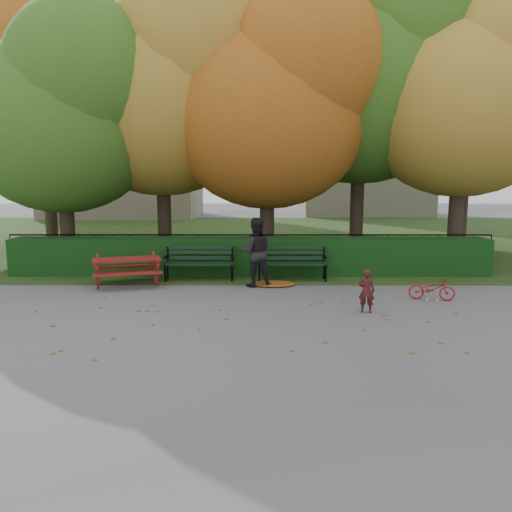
{
  "coord_description": "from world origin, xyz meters",
  "views": [
    {
      "loc": [
        0.21,
        -9.08,
        2.6
      ],
      "look_at": [
        0.18,
        1.28,
        1.0
      ],
      "focal_mm": 35.0,
      "sensor_mm": 36.0,
      "label": 1
    }
  ],
  "objects_px": {
    "bench_left": "(200,260)",
    "tree_g": "(480,102)",
    "adult": "(256,252)",
    "bench_right": "(292,260)",
    "tree_e": "(478,91)",
    "tree_a": "(68,111)",
    "child": "(366,291)",
    "tree_d": "(375,70)",
    "tree_c": "(279,102)",
    "picnic_table": "(127,264)",
    "tree_b": "(171,86)",
    "tree_f": "(51,91)",
    "bicycle": "(432,289)"
  },
  "relations": [
    {
      "from": "tree_f",
      "to": "adult",
      "type": "height_order",
      "value": "tree_f"
    },
    {
      "from": "tree_e",
      "to": "child",
      "type": "bearing_deg",
      "value": -128.27
    },
    {
      "from": "tree_c",
      "to": "tree_e",
      "type": "relative_size",
      "value": 0.98
    },
    {
      "from": "tree_e",
      "to": "bench_right",
      "type": "distance_m",
      "value": 7.38
    },
    {
      "from": "tree_a",
      "to": "tree_f",
      "type": "relative_size",
      "value": 0.81
    },
    {
      "from": "tree_e",
      "to": "tree_d",
      "type": "bearing_deg",
      "value": 151.09
    },
    {
      "from": "picnic_table",
      "to": "tree_d",
      "type": "bearing_deg",
      "value": 15.2
    },
    {
      "from": "bench_left",
      "to": "child",
      "type": "relative_size",
      "value": 2.07
    },
    {
      "from": "tree_c",
      "to": "adult",
      "type": "relative_size",
      "value": 4.74
    },
    {
      "from": "bench_right",
      "to": "bench_left",
      "type": "bearing_deg",
      "value": 180.0
    },
    {
      "from": "tree_b",
      "to": "tree_a",
      "type": "bearing_deg",
      "value": -156.95
    },
    {
      "from": "tree_c",
      "to": "tree_g",
      "type": "height_order",
      "value": "tree_g"
    },
    {
      "from": "adult",
      "to": "child",
      "type": "bearing_deg",
      "value": 125.95
    },
    {
      "from": "child",
      "to": "bicycle",
      "type": "height_order",
      "value": "child"
    },
    {
      "from": "tree_d",
      "to": "tree_e",
      "type": "xyz_separation_m",
      "value": [
        2.64,
        -1.46,
        -0.9
      ]
    },
    {
      "from": "tree_d",
      "to": "bench_left",
      "type": "xyz_separation_m",
      "value": [
        -5.18,
        -3.53,
        -5.46
      ]
    },
    {
      "from": "tree_g",
      "to": "bench_left",
      "type": "bearing_deg",
      "value": -147.83
    },
    {
      "from": "tree_b",
      "to": "tree_e",
      "type": "height_order",
      "value": "tree_b"
    },
    {
      "from": "tree_g",
      "to": "child",
      "type": "xyz_separation_m",
      "value": [
        -5.99,
        -9.29,
        -4.94
      ]
    },
    {
      "from": "tree_c",
      "to": "picnic_table",
      "type": "xyz_separation_m",
      "value": [
        -3.83,
        -3.02,
        -4.29
      ]
    },
    {
      "from": "tree_e",
      "to": "tree_a",
      "type": "bearing_deg",
      "value": -179.06
    },
    {
      "from": "picnic_table",
      "to": "tree_e",
      "type": "bearing_deg",
      "value": -0.21
    },
    {
      "from": "adult",
      "to": "bench_right",
      "type": "bearing_deg",
      "value": -145.64
    },
    {
      "from": "tree_b",
      "to": "bicycle",
      "type": "bearing_deg",
      "value": -39.21
    },
    {
      "from": "bench_right",
      "to": "bicycle",
      "type": "xyz_separation_m",
      "value": [
        2.89,
        -2.2,
        -0.27
      ]
    },
    {
      "from": "tree_c",
      "to": "bench_left",
      "type": "xyz_separation_m",
      "value": [
        -2.13,
        -2.26,
        -4.3
      ]
    },
    {
      "from": "tree_c",
      "to": "child",
      "type": "height_order",
      "value": "tree_c"
    },
    {
      "from": "tree_a",
      "to": "tree_b",
      "type": "bearing_deg",
      "value": 23.05
    },
    {
      "from": "tree_f",
      "to": "tree_g",
      "type": "relative_size",
      "value": 1.07
    },
    {
      "from": "tree_c",
      "to": "tree_f",
      "type": "distance_m",
      "value": 8.66
    },
    {
      "from": "tree_a",
      "to": "bench_left",
      "type": "height_order",
      "value": "tree_a"
    },
    {
      "from": "picnic_table",
      "to": "adult",
      "type": "bearing_deg",
      "value": -17.52
    },
    {
      "from": "bench_left",
      "to": "adult",
      "type": "relative_size",
      "value": 1.07
    },
    {
      "from": "bench_right",
      "to": "picnic_table",
      "type": "bearing_deg",
      "value": -169.5
    },
    {
      "from": "tree_a",
      "to": "bicycle",
      "type": "bearing_deg",
      "value": -23.96
    },
    {
      "from": "tree_g",
      "to": "picnic_table",
      "type": "distance_m",
      "value": 14.08
    },
    {
      "from": "tree_b",
      "to": "tree_d",
      "type": "distance_m",
      "value": 6.37
    },
    {
      "from": "tree_e",
      "to": "tree_b",
      "type": "bearing_deg",
      "value": 173.79
    },
    {
      "from": "tree_e",
      "to": "bicycle",
      "type": "xyz_separation_m",
      "value": [
        -2.53,
        -4.27,
        -4.83
      ]
    },
    {
      "from": "tree_d",
      "to": "adult",
      "type": "distance_m",
      "value": 7.68
    },
    {
      "from": "tree_c",
      "to": "bench_right",
      "type": "distance_m",
      "value": 4.87
    },
    {
      "from": "tree_c",
      "to": "tree_a",
      "type": "bearing_deg",
      "value": -176.35
    },
    {
      "from": "tree_c",
      "to": "child",
      "type": "distance_m",
      "value": 7.19
    },
    {
      "from": "tree_b",
      "to": "picnic_table",
      "type": "bearing_deg",
      "value": -98.24
    },
    {
      "from": "tree_c",
      "to": "tree_g",
      "type": "bearing_deg",
      "value": 26.87
    },
    {
      "from": "tree_e",
      "to": "tree_f",
      "type": "xyz_separation_m",
      "value": [
        -13.66,
        3.47,
        0.61
      ]
    },
    {
      "from": "bench_left",
      "to": "tree_g",
      "type": "bearing_deg",
      "value": 32.17
    },
    {
      "from": "tree_d",
      "to": "bench_right",
      "type": "bearing_deg",
      "value": -128.23
    },
    {
      "from": "tree_g",
      "to": "bicycle",
      "type": "distance_m",
      "value": 10.65
    },
    {
      "from": "tree_e",
      "to": "tree_f",
      "type": "bearing_deg",
      "value": 165.75
    }
  ]
}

